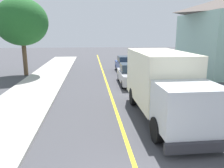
{
  "coord_description": "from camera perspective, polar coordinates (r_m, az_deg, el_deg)",
  "views": [
    {
      "loc": [
        -1.33,
        -3.77,
        4.13
      ],
      "look_at": [
        -0.18,
        7.82,
        1.4
      ],
      "focal_mm": 35.27,
      "sensor_mm": 36.0,
      "label": 1
    }
  ],
  "objects": [
    {
      "name": "centre_line_yellow",
      "position": [
        14.44,
        -0.14,
        -3.42
      ],
      "size": [
        0.16,
        56.0,
        0.01
      ],
      "primitive_type": "cube",
      "color": "gold",
      "rests_on": "ground"
    },
    {
      "name": "box_truck",
      "position": [
        11.0,
        13.1,
        0.43
      ],
      "size": [
        2.46,
        7.2,
        3.2
      ],
      "color": "#F2EDCC",
      "rests_on": "ground"
    },
    {
      "name": "parked_car_near",
      "position": [
        17.99,
        4.85,
        2.45
      ],
      "size": [
        1.89,
        4.44,
        1.67
      ],
      "color": "#B7B7BC",
      "rests_on": "ground"
    },
    {
      "name": "parked_car_mid",
      "position": [
        23.59,
        3.61,
        5.03
      ],
      "size": [
        1.9,
        4.44,
        1.67
      ],
      "color": "#2D4793",
      "rests_on": "ground"
    },
    {
      "name": "stop_sign",
      "position": [
        13.23,
        19.82,
        2.5
      ],
      "size": [
        0.8,
        0.1,
        2.65
      ],
      "color": "gray",
      "rests_on": "ground"
    },
    {
      "name": "street_tree_down_block",
      "position": [
        23.24,
        -22.39,
        14.62
      ],
      "size": [
        4.93,
        4.93,
        7.33
      ],
      "color": "brown",
      "rests_on": "ground"
    }
  ]
}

